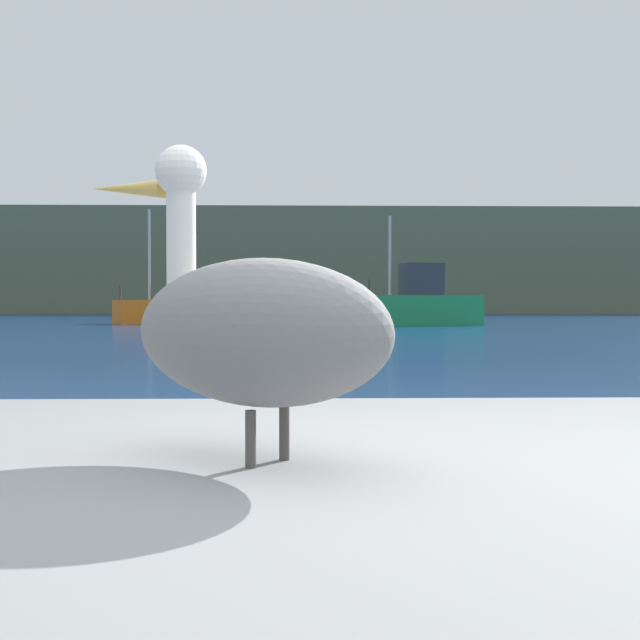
{
  "coord_description": "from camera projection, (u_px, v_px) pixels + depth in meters",
  "views": [
    {
      "loc": [
        -0.31,
        -2.19,
        1.07
      ],
      "look_at": [
        0.13,
        15.84,
        0.66
      ],
      "focal_mm": 45.07,
      "sensor_mm": 36.0,
      "label": 1
    }
  ],
  "objects": [
    {
      "name": "pier_dock",
      "position": [
        256.0,
        570.0,
        2.29
      ],
      "size": [
        3.71,
        2.97,
        0.62
      ],
      "primitive_type": "cube",
      "color": "gray",
      "rests_on": "ground"
    },
    {
      "name": "fishing_boat_green",
      "position": [
        422.0,
        303.0,
        36.57
      ],
      "size": [
        5.65,
        2.91,
        4.94
      ],
      "rotation": [
        0.0,
        0.0,
        3.41
      ],
      "color": "#1E8C4C",
      "rests_on": "ground"
    },
    {
      "name": "hillside_backdrop",
      "position": [
        303.0,
        263.0,
        77.19
      ],
      "size": [
        140.0,
        12.99,
        9.56
      ],
      "primitive_type": "cube",
      "color": "#5B664C",
      "rests_on": "ground"
    },
    {
      "name": "fishing_boat_orange",
      "position": [
        195.0,
        306.0,
        40.75
      ],
      "size": [
        8.2,
        5.48,
        5.65
      ],
      "rotation": [
        0.0,
        0.0,
        3.57
      ],
      "color": "orange",
      "rests_on": "ground"
    },
    {
      "name": "pelican",
      "position": [
        251.0,
        325.0,
        2.28
      ],
      "size": [
        1.09,
        0.99,
        0.94
      ],
      "rotation": [
        0.0,
        0.0,
        2.43
      ],
      "color": "gray",
      "rests_on": "pier_dock"
    }
  ]
}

